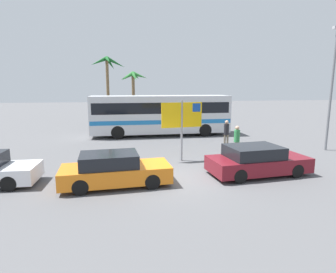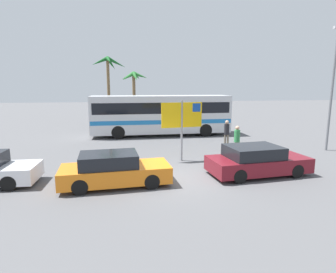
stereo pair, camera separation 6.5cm
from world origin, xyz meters
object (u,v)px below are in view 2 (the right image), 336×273
bus_front_coach (161,113)px  car_maroon (257,161)px  ferry_sign (183,117)px  pedestrian_by_bus (227,132)px  pedestrian_crossing_lot (237,139)px  car_orange (114,170)px

bus_front_coach → car_maroon: 11.33m
ferry_sign → pedestrian_by_bus: bearing=30.7°
ferry_sign → pedestrian_by_bus: (3.46, 2.65, -1.27)m
ferry_sign → pedestrian_crossing_lot: 3.42m
car_orange → pedestrian_crossing_lot: 7.54m
bus_front_coach → pedestrian_crossing_lot: bus_front_coach is taller
bus_front_coach → ferry_sign: size_ratio=3.42×
bus_front_coach → ferry_sign: bearing=-89.5°
bus_front_coach → pedestrian_by_bus: 6.48m
car_maroon → pedestrian_by_bus: 5.58m
car_orange → pedestrian_by_bus: pedestrian_by_bus is taller
bus_front_coach → pedestrian_crossing_lot: (3.23, -7.75, -0.74)m
pedestrian_crossing_lot → pedestrian_by_bus: bearing=84.2°
ferry_sign → pedestrian_crossing_lot: bearing=-1.7°
car_orange → pedestrian_crossing_lot: bearing=24.1°
bus_front_coach → pedestrian_crossing_lot: 8.43m
bus_front_coach → car_maroon: bearing=-75.3°
ferry_sign → pedestrian_crossing_lot: (3.16, 0.28, -1.28)m
bus_front_coach → car_orange: bearing=-106.9°
pedestrian_by_bus → pedestrian_crossing_lot: 2.39m
bus_front_coach → car_orange: size_ratio=2.48×
pedestrian_by_bus → pedestrian_crossing_lot: size_ratio=1.01×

